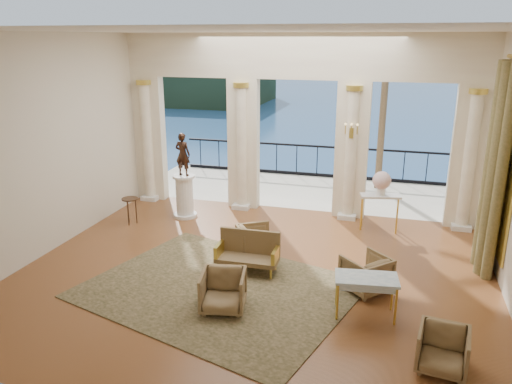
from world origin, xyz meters
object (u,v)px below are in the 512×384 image
(console_table, at_px, (380,201))
(side_table, at_px, (130,202))
(pedestal, at_px, (185,197))
(statue, at_px, (183,154))
(armchair_a, at_px, (223,289))
(armchair_c, at_px, (366,272))
(game_table, at_px, (366,281))
(armchair_b, at_px, (443,348))
(armchair_d, at_px, (257,241))
(settee, at_px, (248,252))

(console_table, distance_m, side_table, 6.00)
(side_table, bearing_deg, pedestal, 37.66)
(side_table, bearing_deg, statue, 37.66)
(armchair_a, relative_size, pedestal, 0.68)
(armchair_a, height_order, statue, statue)
(armchair_c, distance_m, side_table, 6.08)
(armchair_a, distance_m, armchair_c, 2.61)
(statue, bearing_deg, game_table, 147.74)
(armchair_b, relative_size, statue, 0.63)
(armchair_d, relative_size, statue, 0.70)
(armchair_d, bearing_deg, game_table, -157.53)
(armchair_a, bearing_deg, console_table, 50.86)
(armchair_a, distance_m, console_table, 5.03)
(armchair_b, height_order, settee, settee)
(armchair_b, distance_m, pedestal, 7.54)
(armchair_c, distance_m, armchair_d, 2.39)
(armchair_a, xyz_separation_m, side_table, (-3.54, 3.20, 0.18))
(pedestal, distance_m, statue, 1.10)
(settee, height_order, statue, statue)
(armchair_a, relative_size, armchair_b, 1.10)
(armchair_d, height_order, console_table, console_table)
(armchair_c, relative_size, side_table, 1.14)
(armchair_d, bearing_deg, pedestal, 20.31)
(armchair_c, distance_m, console_table, 3.14)
(armchair_c, bearing_deg, game_table, 47.20)
(armchair_b, xyz_separation_m, side_table, (-6.96, 3.87, 0.22))
(armchair_b, distance_m, armchair_c, 2.33)
(game_table, bearing_deg, console_table, 81.67)
(armchair_a, xyz_separation_m, armchair_b, (3.42, -0.68, -0.03))
(armchair_b, bearing_deg, armchair_c, 127.54)
(armchair_b, height_order, statue, statue)
(side_table, bearing_deg, settee, -25.47)
(armchair_c, distance_m, pedestal, 5.43)
(armchair_b, bearing_deg, settee, 154.59)
(armchair_b, relative_size, console_table, 0.70)
(statue, distance_m, side_table, 1.73)
(settee, relative_size, pedestal, 1.12)
(armchair_d, height_order, side_table, armchair_d)
(settee, distance_m, console_table, 3.76)
(console_table, relative_size, side_table, 1.50)
(armchair_a, bearing_deg, side_table, 126.32)
(settee, distance_m, game_table, 2.56)
(armchair_b, height_order, game_table, game_table)
(pedestal, relative_size, side_table, 1.68)
(armchair_a, relative_size, console_table, 0.77)
(armchair_d, bearing_deg, statue, 20.31)
(settee, relative_size, console_table, 1.25)
(pedestal, bearing_deg, armchair_b, -38.60)
(game_table, relative_size, statue, 1.00)
(settee, bearing_deg, side_table, 153.13)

